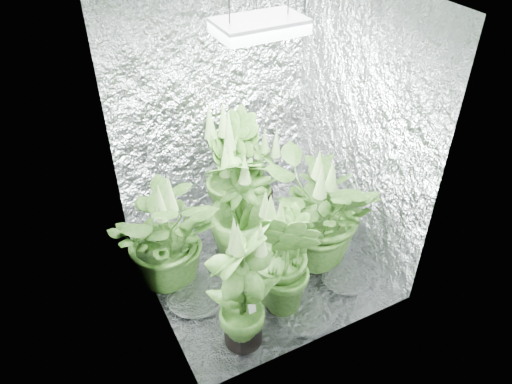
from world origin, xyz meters
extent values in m
plane|color=silver|center=(0.00, 0.00, 0.00)|extent=(1.60, 1.60, 0.00)
cube|color=silver|center=(0.00, 0.80, 1.00)|extent=(1.60, 0.02, 2.00)
cube|color=silver|center=(0.00, -0.80, 1.00)|extent=(1.60, 0.02, 2.00)
cube|color=silver|center=(-0.80, 0.00, 1.00)|extent=(0.02, 1.60, 2.00)
cube|color=silver|center=(0.80, 0.00, 1.00)|extent=(0.02, 1.60, 2.00)
cube|color=gray|center=(0.00, 0.00, 1.83)|extent=(0.50, 0.30, 0.08)
cube|color=white|center=(0.00, 0.00, 1.79)|extent=(0.46, 0.26, 0.01)
cylinder|color=black|center=(-0.18, 0.00, 1.94)|extent=(0.01, 0.01, 0.13)
cylinder|color=black|center=(0.18, 0.00, 1.94)|extent=(0.01, 0.01, 0.13)
cylinder|color=black|center=(-0.64, 0.15, 0.12)|extent=(0.27, 0.27, 0.24)
cylinder|color=#432619|center=(-0.64, 0.15, 0.22)|extent=(0.25, 0.25, 0.03)
imported|color=#173D12|center=(-0.64, 0.15, 0.44)|extent=(0.90, 0.90, 0.82)
cone|color=#6A944C|center=(-0.64, 0.15, 0.79)|extent=(0.09, 0.09, 0.24)
cylinder|color=black|center=(0.29, 0.56, 0.11)|extent=(0.25, 0.25, 0.22)
cylinder|color=#432619|center=(0.29, 0.56, 0.20)|extent=(0.23, 0.23, 0.03)
imported|color=#173D12|center=(0.29, 0.56, 0.40)|extent=(0.51, 0.51, 0.76)
cone|color=#6A944C|center=(0.29, 0.56, 0.73)|extent=(0.08, 0.08, 0.22)
cylinder|color=black|center=(0.05, 0.55, 0.13)|extent=(0.30, 0.30, 0.27)
cylinder|color=#432619|center=(0.05, 0.55, 0.25)|extent=(0.28, 0.28, 0.03)
imported|color=#173D12|center=(0.05, 0.55, 0.51)|extent=(0.68, 0.68, 0.96)
cone|color=#6A944C|center=(0.05, 0.55, 0.93)|extent=(0.10, 0.10, 0.27)
cylinder|color=black|center=(-0.06, 0.16, 0.12)|extent=(0.28, 0.28, 0.25)
cylinder|color=#432619|center=(-0.06, 0.16, 0.23)|extent=(0.25, 0.25, 0.03)
imported|color=#173D12|center=(-0.06, 0.16, 0.49)|extent=(0.62, 0.62, 0.91)
cone|color=#6A944C|center=(-0.06, 0.16, 0.88)|extent=(0.09, 0.09, 0.25)
cylinder|color=black|center=(0.43, -0.19, 0.13)|extent=(0.29, 0.29, 0.26)
cylinder|color=#432619|center=(0.43, -0.19, 0.24)|extent=(0.27, 0.27, 0.03)
imported|color=#173D12|center=(0.43, -0.19, 0.48)|extent=(1.11, 1.11, 0.90)
cone|color=#6A944C|center=(0.43, -0.19, 0.87)|extent=(0.09, 0.09, 0.26)
cylinder|color=black|center=(-0.41, -0.58, 0.11)|extent=(0.25, 0.25, 0.22)
cylinder|color=#432619|center=(-0.41, -0.58, 0.21)|extent=(0.23, 0.23, 0.03)
imported|color=#173D12|center=(-0.41, -0.58, 0.50)|extent=(0.69, 0.69, 0.94)
cone|color=#6A944C|center=(-0.41, -0.58, 0.92)|extent=(0.08, 0.08, 0.22)
cylinder|color=black|center=(-0.03, -0.43, 0.11)|extent=(0.25, 0.25, 0.23)
cylinder|color=#432619|center=(-0.03, -0.43, 0.21)|extent=(0.23, 0.23, 0.03)
imported|color=#173D12|center=(-0.03, -0.43, 0.47)|extent=(0.63, 0.63, 0.89)
cone|color=#6A944C|center=(-0.03, -0.43, 0.86)|extent=(0.08, 0.08, 0.23)
cylinder|color=black|center=(0.61, 0.15, 0.04)|extent=(0.15, 0.15, 0.09)
cylinder|color=black|center=(0.61, 0.15, 0.22)|extent=(0.14, 0.14, 0.11)
cylinder|color=#4C4C51|center=(0.55, 0.13, 0.22)|extent=(0.11, 0.32, 0.33)
torus|color=#4C4C51|center=(0.55, 0.13, 0.22)|extent=(0.11, 0.34, 0.34)
cube|color=white|center=(-0.36, -0.60, 0.30)|extent=(0.05, 0.02, 0.08)
camera|label=1|loc=(-1.28, -2.44, 2.74)|focal=35.00mm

